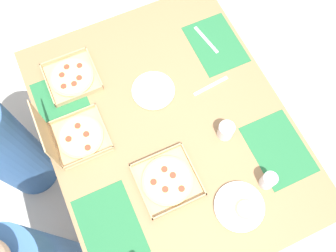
% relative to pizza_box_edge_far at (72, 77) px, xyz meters
% --- Properties ---
extents(ground_plane, '(6.00, 6.00, 0.00)m').
position_rel_pizza_box_edge_far_xyz_m(ground_plane, '(-0.47, -0.35, -0.75)').
color(ground_plane, beige).
extents(dining_table, '(1.51, 1.20, 0.74)m').
position_rel_pizza_box_edge_far_xyz_m(dining_table, '(-0.47, -0.35, -0.10)').
color(dining_table, '#3F3328').
rests_on(dining_table, ground_plane).
extents(placemat_near_left, '(0.36, 0.26, 0.00)m').
position_rel_pizza_box_edge_far_xyz_m(placemat_near_left, '(-0.81, -0.80, -0.01)').
color(placemat_near_left, '#236638').
rests_on(placemat_near_left, dining_table).
extents(placemat_near_right, '(0.36, 0.26, 0.00)m').
position_rel_pizza_box_edge_far_xyz_m(placemat_near_right, '(-0.13, -0.80, -0.01)').
color(placemat_near_right, '#236638').
rests_on(placemat_near_right, dining_table).
extents(placemat_far_left, '(0.36, 0.26, 0.00)m').
position_rel_pizza_box_edge_far_xyz_m(placemat_far_left, '(-0.81, 0.09, -0.01)').
color(placemat_far_left, '#236638').
rests_on(placemat_far_left, dining_table).
extents(placemat_far_right, '(0.36, 0.26, 0.00)m').
position_rel_pizza_box_edge_far_xyz_m(placemat_far_right, '(-0.13, 0.09, -0.01)').
color(placemat_far_right, '#236638').
rests_on(placemat_far_right, dining_table).
extents(pizza_box_edge_far, '(0.27, 0.27, 0.04)m').
position_rel_pizza_box_edge_far_xyz_m(pizza_box_edge_far, '(0.00, 0.00, 0.00)').
color(pizza_box_edge_far, tan).
rests_on(pizza_box_edge_far, dining_table).
extents(pizza_box_corner_right, '(0.26, 0.27, 0.30)m').
position_rel_pizza_box_edge_far_xyz_m(pizza_box_corner_right, '(-0.34, 0.10, 0.03)').
color(pizza_box_corner_right, tan).
rests_on(pizza_box_corner_right, dining_table).
extents(pizza_box_center, '(0.28, 0.28, 0.04)m').
position_rel_pizza_box_edge_far_xyz_m(pizza_box_center, '(-0.72, -0.23, -0.00)').
color(pizza_box_center, tan).
rests_on(pizza_box_center, dining_table).
extents(plate_middle, '(0.23, 0.23, 0.02)m').
position_rel_pizza_box_edge_far_xyz_m(plate_middle, '(-0.25, -0.37, -0.00)').
color(plate_middle, white).
rests_on(plate_middle, dining_table).
extents(plate_far_left, '(0.24, 0.24, 0.03)m').
position_rel_pizza_box_edge_far_xyz_m(plate_far_left, '(-0.98, -0.49, -0.00)').
color(plate_far_left, white).
rests_on(plate_far_left, dining_table).
extents(cup_dark, '(0.07, 0.07, 0.10)m').
position_rel_pizza_box_edge_far_xyz_m(cup_dark, '(-0.93, -0.66, 0.04)').
color(cup_dark, silver).
rests_on(cup_dark, dining_table).
extents(cup_spare, '(0.08, 0.08, 0.09)m').
position_rel_pizza_box_edge_far_xyz_m(cup_spare, '(-0.62, -0.60, 0.03)').
color(cup_spare, silver).
rests_on(cup_spare, dining_table).
extents(knife_by_far_right, '(0.04, 0.21, 0.00)m').
position_rel_pizza_box_edge_far_xyz_m(knife_by_far_right, '(-0.35, -0.66, -0.01)').
color(knife_by_far_right, '#B7B7BC').
rests_on(knife_by_far_right, dining_table).
extents(knife_by_near_right, '(0.21, 0.06, 0.00)m').
position_rel_pizza_box_edge_far_xyz_m(knife_by_near_right, '(-0.08, -0.77, -0.01)').
color(knife_by_near_right, '#B7B7BC').
rests_on(knife_by_near_right, dining_table).
extents(diner_right_seat, '(0.32, 0.32, 1.12)m').
position_rel_pizza_box_edge_far_xyz_m(diner_right_seat, '(-0.13, 0.50, -0.25)').
color(diner_right_seat, '#33598C').
rests_on(diner_right_seat, ground_plane).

